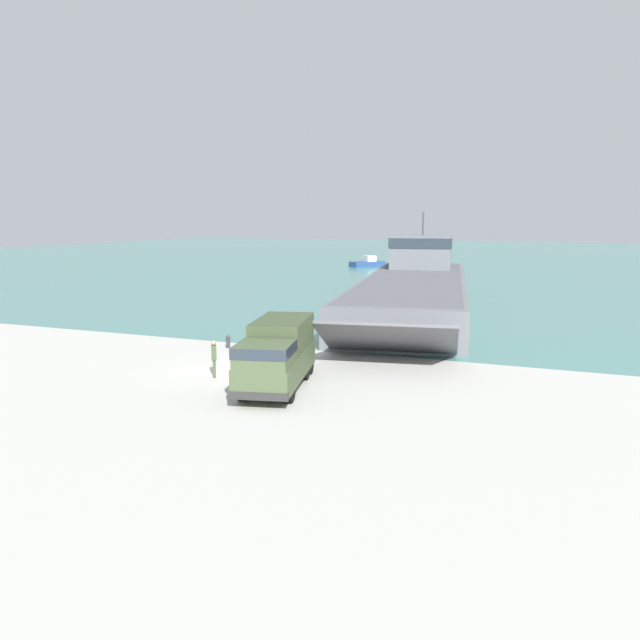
# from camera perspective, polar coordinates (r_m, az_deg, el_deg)

# --- Properties ---
(ground_plane) EXTENTS (240.00, 240.00, 0.00)m
(ground_plane) POSITION_cam_1_polar(r_m,az_deg,el_deg) (30.81, -7.69, -4.87)
(ground_plane) COLOR #B7B5AD
(water_surface) EXTENTS (240.00, 180.00, 0.01)m
(water_surface) POSITION_cam_1_polar(r_m,az_deg,el_deg) (123.72, 14.89, 5.50)
(water_surface) COLOR #477F7A
(water_surface) RESTS_ON ground_plane
(landing_craft) EXTENTS (14.59, 42.52, 8.16)m
(landing_craft) POSITION_cam_1_polar(r_m,az_deg,el_deg) (55.86, 8.78, 3.57)
(landing_craft) COLOR slate
(landing_craft) RESTS_ON ground_plane
(military_truck) EXTENTS (3.90, 7.32, 2.94)m
(military_truck) POSITION_cam_1_polar(r_m,az_deg,el_deg) (27.81, -3.95, -3.09)
(military_truck) COLOR #475638
(military_truck) RESTS_ON ground_plane
(soldier_on_ramp) EXTENTS (0.44, 0.50, 1.78)m
(soldier_on_ramp) POSITION_cam_1_polar(r_m,az_deg,el_deg) (29.99, -9.67, -3.28)
(soldier_on_ramp) COLOR #475638
(soldier_on_ramp) RESTS_ON ground_plane
(moored_boat_a) EXTENTS (5.43, 5.52, 1.73)m
(moored_boat_a) POSITION_cam_1_polar(r_m,az_deg,el_deg) (98.32, 4.37, 5.22)
(moored_boat_a) COLOR navy
(moored_boat_a) RESTS_ON ground_plane
(mooring_bollard) EXTENTS (0.28, 0.28, 0.75)m
(mooring_bollard) POSITION_cam_1_polar(r_m,az_deg,el_deg) (36.77, -8.40, -1.92)
(mooring_bollard) COLOR #333338
(mooring_bollard) RESTS_ON ground_plane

